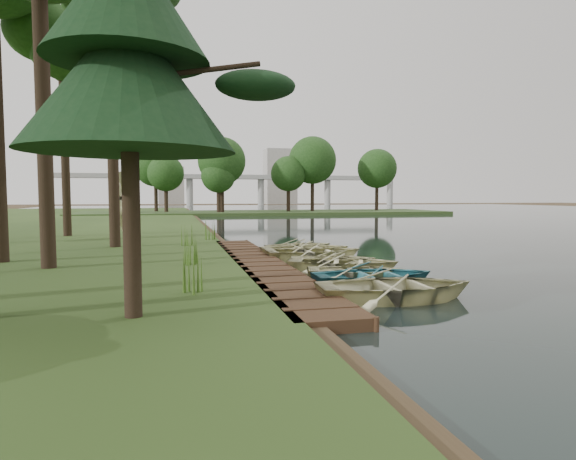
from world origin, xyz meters
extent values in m
plane|color=#3D2F1D|center=(0.00, 0.00, 0.00)|extent=(300.00, 300.00, 0.00)
cube|color=black|center=(30.00, 20.00, 0.03)|extent=(130.00, 200.00, 0.05)
cube|color=#382416|center=(-1.60, 0.00, 0.15)|extent=(1.60, 16.00, 0.30)
cube|color=#2F461F|center=(8.00, 50.00, 0.23)|extent=(50.00, 14.00, 0.45)
cylinder|color=black|center=(-15.33, 50.00, 2.85)|extent=(0.50, 0.50, 4.80)
sphere|color=#1F4216|center=(-15.33, 50.00, 6.45)|extent=(5.60, 5.60, 5.60)
cylinder|color=black|center=(-8.67, 50.00, 2.85)|extent=(0.50, 0.50, 4.80)
sphere|color=#1F4216|center=(-8.67, 50.00, 6.45)|extent=(5.60, 5.60, 5.60)
cylinder|color=black|center=(-2.00, 50.00, 2.85)|extent=(0.50, 0.50, 4.80)
sphere|color=#1F4216|center=(-2.00, 50.00, 6.45)|extent=(5.60, 5.60, 5.60)
cylinder|color=black|center=(4.67, 50.00, 2.85)|extent=(0.50, 0.50, 4.80)
sphere|color=#1F4216|center=(4.67, 50.00, 6.45)|extent=(5.60, 5.60, 5.60)
cylinder|color=black|center=(11.33, 50.00, 2.85)|extent=(0.50, 0.50, 4.80)
sphere|color=#1F4216|center=(11.33, 50.00, 6.45)|extent=(5.60, 5.60, 5.60)
cylinder|color=black|center=(18.00, 50.00, 2.85)|extent=(0.50, 0.50, 4.80)
sphere|color=#1F4216|center=(18.00, 50.00, 6.45)|extent=(5.60, 5.60, 5.60)
cylinder|color=black|center=(24.67, 50.00, 2.85)|extent=(0.50, 0.50, 4.80)
sphere|color=#1F4216|center=(24.67, 50.00, 6.45)|extent=(5.60, 5.60, 5.60)
cube|color=#A5A5A0|center=(10.00, 120.00, 8.00)|extent=(90.00, 4.00, 1.20)
cylinder|color=#A5A5A0|center=(-20.00, 120.00, 4.00)|extent=(1.80, 1.80, 8.00)
cylinder|color=#A5A5A0|center=(0.00, 120.00, 4.00)|extent=(1.80, 1.80, 8.00)
cylinder|color=#A5A5A0|center=(20.00, 120.00, 4.00)|extent=(1.80, 1.80, 8.00)
cylinder|color=#A5A5A0|center=(40.00, 120.00, 4.00)|extent=(1.80, 1.80, 8.00)
cylinder|color=#A5A5A0|center=(60.00, 120.00, 4.00)|extent=(1.80, 1.80, 8.00)
cube|color=#A5A5A0|center=(30.00, 140.00, 9.00)|extent=(10.00, 8.00, 18.00)
cube|color=#A5A5A0|center=(-5.00, 145.00, 6.00)|extent=(8.00, 8.00, 12.00)
imported|color=beige|center=(0.71, -5.64, 0.44)|extent=(3.97, 2.95, 0.79)
imported|color=teal|center=(0.95, -3.79, 0.41)|extent=(3.47, 2.51, 0.71)
imported|color=beige|center=(0.89, -2.65, 0.36)|extent=(3.44, 2.84, 0.62)
imported|color=beige|center=(0.95, -1.26, 0.42)|extent=(4.27, 3.69, 0.74)
imported|color=beige|center=(1.03, -0.02, 0.36)|extent=(3.41, 2.76, 0.62)
imported|color=beige|center=(0.88, 1.80, 0.44)|extent=(3.80, 2.73, 0.78)
imported|color=beige|center=(0.85, 2.95, 0.44)|extent=(3.76, 2.71, 0.77)
imported|color=beige|center=(1.07, 4.64, 0.37)|extent=(3.55, 2.86, 0.65)
imported|color=beige|center=(-6.83, 10.99, 0.67)|extent=(3.99, 3.13, 0.75)
cylinder|color=black|center=(-8.21, 0.11, 5.49)|extent=(0.45, 0.45, 10.37)
cylinder|color=black|center=(-6.94, 6.24, 5.86)|extent=(0.46, 0.46, 11.12)
cylinder|color=black|center=(-10.24, 13.10, 5.42)|extent=(0.44, 0.44, 10.24)
ellipsoid|color=#1F4216|center=(-10.24, 13.10, 10.54)|extent=(3.96, 3.96, 3.36)
cylinder|color=black|center=(-5.16, -6.85, 2.05)|extent=(0.32, 0.32, 3.51)
cone|color=black|center=(-5.16, -6.85, 4.61)|extent=(3.80, 3.80, 2.60)
cone|color=#3F661E|center=(-3.97, -4.93, 0.76)|extent=(0.60, 0.60, 0.91)
cone|color=#3F661E|center=(-3.92, -0.21, 0.80)|extent=(0.60, 0.60, 1.01)
cone|color=#3F661E|center=(-3.84, 6.09, 0.73)|extent=(0.60, 0.60, 0.87)
cone|color=#3F661E|center=(-2.60, 9.03, 0.83)|extent=(0.60, 0.60, 1.06)
camera|label=1|loc=(-4.41, -16.00, 2.51)|focal=30.00mm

